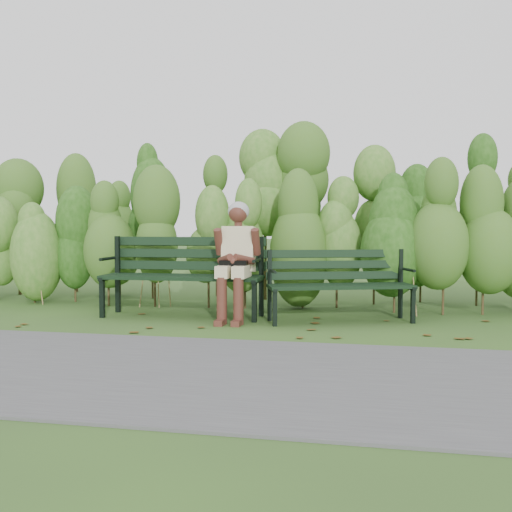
# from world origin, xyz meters

# --- Properties ---
(ground) EXTENTS (80.00, 80.00, 0.00)m
(ground) POSITION_xyz_m (0.00, 0.00, 0.00)
(ground) COLOR #324D22
(footpath) EXTENTS (60.00, 2.50, 0.01)m
(footpath) POSITION_xyz_m (0.00, -2.20, 0.01)
(footpath) COLOR #474749
(footpath) RESTS_ON ground
(hedge_band) EXTENTS (11.04, 1.67, 2.42)m
(hedge_band) POSITION_xyz_m (0.00, 1.86, 1.26)
(hedge_band) COLOR #47381E
(hedge_band) RESTS_ON ground
(leaf_litter) EXTENTS (5.28, 2.11, 0.01)m
(leaf_litter) POSITION_xyz_m (-0.58, -0.44, 0.00)
(leaf_litter) COLOR brown
(leaf_litter) RESTS_ON ground
(bench_left) EXTENTS (1.95, 0.68, 0.97)m
(bench_left) POSITION_xyz_m (-0.92, 0.50, 0.57)
(bench_left) COLOR black
(bench_left) RESTS_ON ground
(bench_right) EXTENTS (1.73, 1.04, 0.83)m
(bench_right) POSITION_xyz_m (0.94, 0.49, 0.49)
(bench_right) COLOR black
(bench_right) RESTS_ON ground
(seated_woman) EXTENTS (0.54, 0.80, 1.39)m
(seated_woman) POSITION_xyz_m (-0.23, 0.32, 0.79)
(seated_woman) COLOR beige
(seated_woman) RESTS_ON ground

